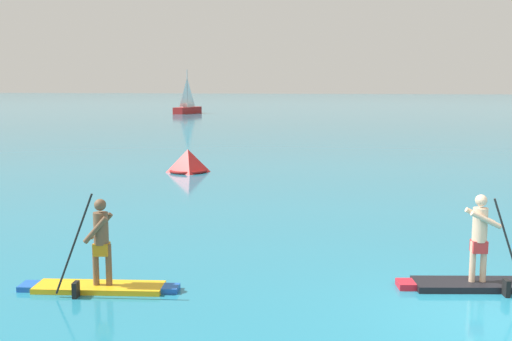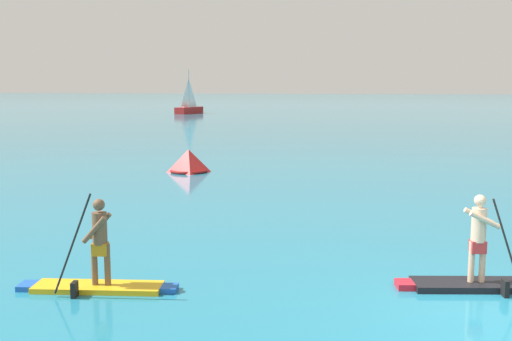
# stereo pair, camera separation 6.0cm
# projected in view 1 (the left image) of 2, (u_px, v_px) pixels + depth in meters

# --- Properties ---
(paddleboarder_near_left) EXTENTS (2.88, 1.01, 1.87)m
(paddleboarder_near_left) POSITION_uv_depth(u_px,v_px,m) (99.00, 269.00, 10.96)
(paddleboarder_near_left) COLOR yellow
(paddleboarder_near_left) RESTS_ON ground
(paddleboarder_mid_center) EXTENTS (3.06, 1.12, 1.75)m
(paddleboarder_mid_center) POSITION_uv_depth(u_px,v_px,m) (482.00, 270.00, 11.08)
(paddleboarder_mid_center) COLOR black
(paddleboarder_mid_center) RESTS_ON ground
(race_marker_buoy) EXTENTS (1.71, 1.71, 0.95)m
(race_marker_buoy) POSITION_uv_depth(u_px,v_px,m) (188.00, 162.00, 25.68)
(race_marker_buoy) COLOR red
(race_marker_buoy) RESTS_ON ground
(sailboat_left_horizon) EXTENTS (2.43, 4.89, 5.37)m
(sailboat_left_horizon) POSITION_uv_depth(u_px,v_px,m) (187.00, 108.00, 76.40)
(sailboat_left_horizon) COLOR #A51E1E
(sailboat_left_horizon) RESTS_ON ground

